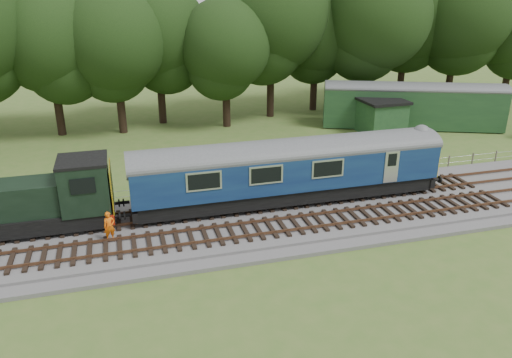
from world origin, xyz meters
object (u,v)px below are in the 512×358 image
object	(u,v)px
dmu_railcar	(289,166)
worker	(109,226)
parked_coach	(413,103)
shunter_loco	(31,203)

from	to	relation	value
dmu_railcar	worker	distance (m)	10.47
worker	parked_coach	size ratio (longest dim) A/B	0.10
dmu_railcar	worker	bearing A→B (deg)	-168.48
dmu_railcar	shunter_loco	bearing A→B (deg)	180.00
shunter_loco	parked_coach	bearing A→B (deg)	23.81
parked_coach	shunter_loco	bearing A→B (deg)	-134.26
dmu_railcar	parked_coach	xyz separation A→B (m)	(16.47, 13.41, -0.33)
worker	parked_coach	distance (m)	30.82
dmu_railcar	parked_coach	size ratio (longest dim) A/B	1.15
shunter_loco	worker	distance (m)	4.38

